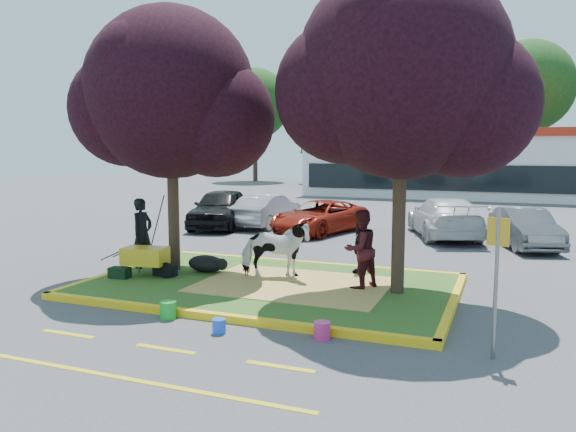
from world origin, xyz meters
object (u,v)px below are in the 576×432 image
at_px(bucket_green, 168,310).
at_px(bucket_blue, 219,326).
at_px(bucket_pink, 322,331).
at_px(handler, 142,233).
at_px(calf, 206,264).
at_px(sign_post, 497,267).
at_px(cow, 275,250).
at_px(wheelbarrow, 146,256).
at_px(car_black, 221,208).
at_px(car_silver, 267,210).

height_order(bucket_green, bucket_blue, bucket_green).
bearing_deg(bucket_blue, bucket_pink, 11.74).
height_order(handler, bucket_green, handler).
height_order(calf, handler, handler).
xyz_separation_m(sign_post, bucket_pink, (-2.72, -0.13, -1.29)).
bearing_deg(cow, sign_post, -141.46).
bearing_deg(bucket_blue, wheelbarrow, 142.12).
bearing_deg(bucket_green, car_black, 113.79).
bearing_deg(car_silver, cow, 116.82).
height_order(bucket_blue, car_black, car_black).
height_order(handler, bucket_pink, handler).
relative_size(cow, bucket_blue, 6.38).
bearing_deg(handler, sign_post, -103.71).
bearing_deg(sign_post, bucket_blue, -155.94).
bearing_deg(car_silver, bucket_blue, 112.16).
distance_m(cow, car_black, 9.99).
bearing_deg(wheelbarrow, car_silver, 88.59).
distance_m(handler, car_black, 8.50).
height_order(wheelbarrow, bucket_pink, wheelbarrow).
bearing_deg(bucket_pink, calf, 141.58).
xyz_separation_m(cow, bucket_pink, (2.23, -3.24, -0.69)).
bearing_deg(sign_post, handler, 178.49).
xyz_separation_m(sign_post, car_silver, (-9.13, 12.19, -0.77)).
distance_m(calf, bucket_pink, 5.25).
height_order(sign_post, car_black, sign_post).
bearing_deg(handler, car_black, 20.34).
xyz_separation_m(cow, sign_post, (4.95, -3.12, 0.60)).
relative_size(bucket_green, car_black, 0.07).
bearing_deg(bucket_pink, cow, 124.51).
bearing_deg(car_silver, bucket_pink, 119.58).
relative_size(cow, sign_post, 0.70).
xyz_separation_m(calf, sign_post, (6.83, -3.13, 1.08)).
bearing_deg(car_silver, sign_post, 128.90).
xyz_separation_m(calf, car_silver, (-2.30, 9.06, 0.31)).
bearing_deg(bucket_blue, car_black, 118.24).
relative_size(calf, car_silver, 0.24).
xyz_separation_m(handler, bucket_blue, (4.13, -3.51, -0.92)).
bearing_deg(calf, car_black, 129.98).
xyz_separation_m(cow, car_black, (-5.84, 8.11, -0.06)).
height_order(calf, bucket_blue, calf).
relative_size(calf, car_black, 0.21).
xyz_separation_m(bucket_blue, car_silver, (-4.64, 12.69, 0.54)).
height_order(sign_post, car_silver, sign_post).
height_order(handler, bucket_blue, handler).
bearing_deg(bucket_green, calf, 107.71).
xyz_separation_m(cow, car_silver, (-4.18, 9.08, -0.17)).
bearing_deg(cow, bucket_pink, -164.73).
bearing_deg(handler, bucket_green, -132.22).
relative_size(bucket_blue, car_silver, 0.06).
relative_size(bucket_green, bucket_pink, 1.09).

